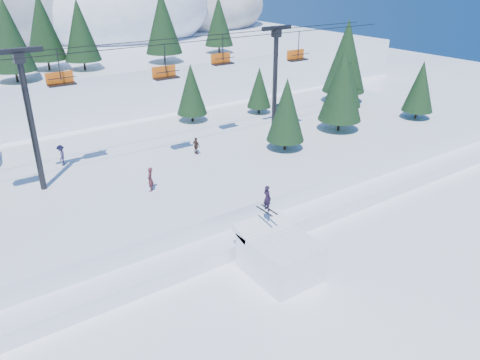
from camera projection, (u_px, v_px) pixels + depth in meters
ground at (291, 298)px, 27.34m from camera, size 160.00×160.00×0.00m
mid_shelf at (155, 176)px, 40.23m from camera, size 70.00×22.00×2.50m
berm at (218, 232)px, 33.07m from camera, size 70.00×6.00×1.10m
jump_kicker at (279, 254)px, 29.07m from camera, size 3.66×4.99×5.48m
chairlift at (156, 81)px, 37.30m from camera, size 46.00×3.21×10.28m
conifer_stand at (155, 107)px, 38.56m from camera, size 60.81×17.36×9.93m
distant_skiers at (138, 152)px, 39.53m from camera, size 33.41×9.84×1.86m
banner_near at (320, 219)px, 34.73m from camera, size 2.86×0.10×0.90m
banner_far at (322, 212)px, 35.70m from camera, size 2.80×0.64×0.90m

